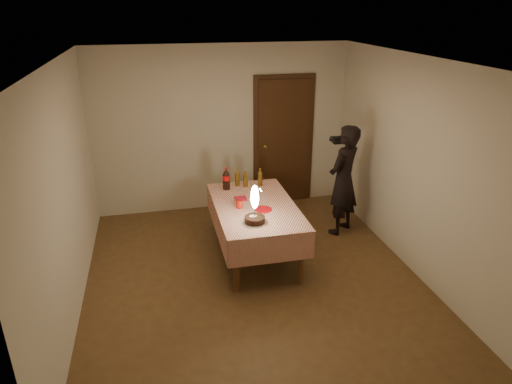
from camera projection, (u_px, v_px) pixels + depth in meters
ground at (253, 278)px, 5.63m from camera, size 4.00×4.50×0.01m
room_shell at (255, 148)px, 5.06m from camera, size 4.04×4.54×2.62m
dining_table at (255, 212)px, 5.87m from camera, size 1.02×1.72×0.75m
birthday_cake at (255, 212)px, 5.31m from camera, size 0.30×0.30×0.47m
red_plate at (263, 209)px, 5.70m from camera, size 0.22×0.22×0.01m
red_cup at (239, 204)px, 5.73m from camera, size 0.08×0.08×0.10m
clear_cup at (256, 199)px, 5.89m from camera, size 0.07×0.07×0.09m
napkin_stack at (241, 199)px, 5.99m from camera, size 0.15×0.15×0.02m
cola_bottle at (226, 179)px, 6.27m from camera, size 0.10×0.10×0.32m
amber_bottle_left at (237, 178)px, 6.41m from camera, size 0.06×0.06×0.25m
amber_bottle_right at (260, 178)px, 6.41m from camera, size 0.06×0.06×0.25m
amber_bottle_mid at (245, 179)px, 6.37m from camera, size 0.06×0.06×0.25m
photographer at (343, 180)px, 6.48m from camera, size 0.70×0.67×1.61m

